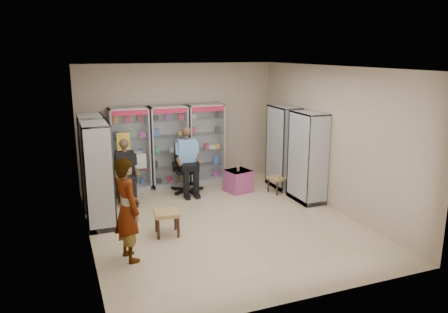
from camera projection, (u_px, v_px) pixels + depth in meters
name	position (u px, v px, depth m)	size (l,w,h in m)	color
floor	(222.00, 222.00, 8.63)	(6.00, 6.00, 0.00)	tan
room_shell	(221.00, 123.00, 8.17)	(5.02, 6.02, 3.01)	tan
cabinet_back_left	(130.00, 149.00, 10.41)	(0.90, 0.50, 2.00)	silver
cabinet_back_mid	(169.00, 146.00, 10.75)	(0.90, 0.50, 2.00)	#A3A5AA
cabinet_back_right	(205.00, 143.00, 11.08)	(0.90, 0.50, 2.00)	silver
cabinet_right_far	(283.00, 147.00, 10.63)	(0.50, 0.90, 2.00)	#A0A2A7
cabinet_right_near	(308.00, 157.00, 9.64)	(0.50, 0.90, 2.00)	#A0A2A7
cabinet_left_far	(93.00, 162.00, 9.24)	(0.50, 0.90, 2.00)	#B2B6BA
cabinet_left_near	(98.00, 175.00, 8.25)	(0.50, 0.90, 2.00)	silver
wooden_chair	(125.00, 180.00, 9.79)	(0.42, 0.42, 0.94)	black
seated_customer	(125.00, 172.00, 9.70)	(0.44, 0.60, 1.34)	black
office_chair	(186.00, 168.00, 10.36)	(0.64, 0.64, 1.17)	black
seated_shopkeeper	(187.00, 162.00, 10.27)	(0.49, 0.68, 1.49)	#669CCA
pink_trunk	(238.00, 181.00, 10.43)	(0.54, 0.52, 0.52)	#9E3F82
tea_glass	(238.00, 169.00, 10.31)	(0.07, 0.07, 0.10)	#631408
woven_stool_a	(278.00, 185.00, 10.37)	(0.39, 0.39, 0.39)	#AF904A
woven_stool_b	(167.00, 223.00, 7.99)	(0.45, 0.45, 0.45)	#A57645
standing_man	(128.00, 209.00, 6.91)	(0.62, 0.41, 1.70)	gray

